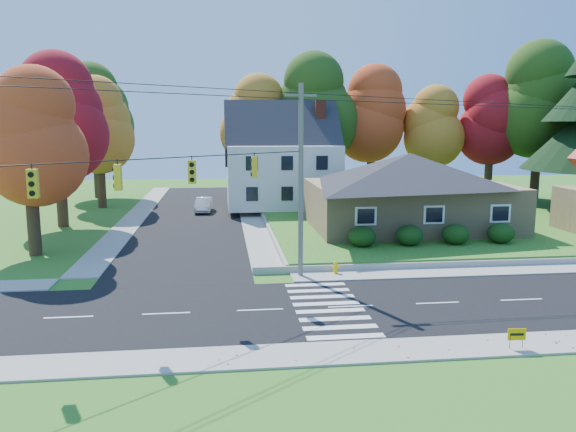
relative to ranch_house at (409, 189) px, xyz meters
name	(u,v)px	position (x,y,z in m)	size (l,w,h in m)	color
ground	(351,307)	(-8.00, -16.00, -3.27)	(120.00, 120.00, 0.00)	#3D7923
road_main	(351,307)	(-8.00, -16.00, -3.26)	(90.00, 8.00, 0.02)	black
road_cross	(194,216)	(-16.00, 10.00, -3.25)	(8.00, 44.00, 0.02)	black
sidewalk_north	(329,276)	(-8.00, -11.00, -3.23)	(90.00, 2.00, 0.08)	#9C9A90
sidewalk_south	(383,351)	(-8.00, -21.00, -3.23)	(90.00, 2.00, 0.08)	#9C9A90
lawn	(446,218)	(5.00, 5.00, -3.02)	(30.00, 30.00, 0.50)	#3D7923
ranch_house	(409,189)	(0.00, 0.00, 0.00)	(14.60, 10.60, 5.40)	tan
colonial_house	(282,161)	(-7.96, 12.00, 1.32)	(10.40, 8.40, 9.60)	silver
hedge_row	(433,235)	(-0.50, -6.20, -2.13)	(10.70, 1.70, 1.27)	#163A10
traffic_infrastructure	(342,188)	(-8.15, -14.65, 1.88)	(38.10, 10.66, 10.00)	#666059
tree_lot_0	(256,121)	(-10.00, 18.00, 5.04)	(6.72, 6.72, 12.51)	#3F2A19
tree_lot_1	(316,107)	(-4.00, 17.00, 6.35)	(7.84, 7.84, 14.60)	#3F2A19
tree_lot_2	(372,114)	(2.00, 18.00, 5.70)	(7.28, 7.28, 13.56)	#3F2A19
tree_lot_3	(431,127)	(8.00, 17.00, 4.39)	(6.16, 6.16, 11.47)	#3F2A19
tree_lot_4	(491,121)	(14.00, 16.00, 5.04)	(6.72, 6.72, 12.51)	#3F2A19
tree_lot_5	(540,100)	(18.00, 14.00, 7.00)	(8.40, 8.40, 15.64)	#3F2A19
tree_west_0	(27,138)	(-25.00, -4.00, 3.89)	(6.16, 6.16, 11.47)	#3F2A19
tree_west_1	(56,117)	(-26.00, 6.00, 5.20)	(7.28, 7.28, 13.56)	#3F2A19
tree_west_2	(98,126)	(-25.00, 16.00, 4.54)	(6.72, 6.72, 12.51)	#3F2A19
tree_west_3	(94,113)	(-27.00, 24.00, 5.85)	(7.84, 7.84, 14.60)	#3F2A19
white_car	(204,205)	(-15.23, 12.01, -2.60)	(1.37, 3.94, 1.30)	silver
fire_hydrant	(335,268)	(-7.57, -10.60, -2.92)	(0.41, 0.32, 0.72)	#DFC308
yard_sign	(517,335)	(-3.24, -21.42, -2.69)	(0.65, 0.09, 0.81)	black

